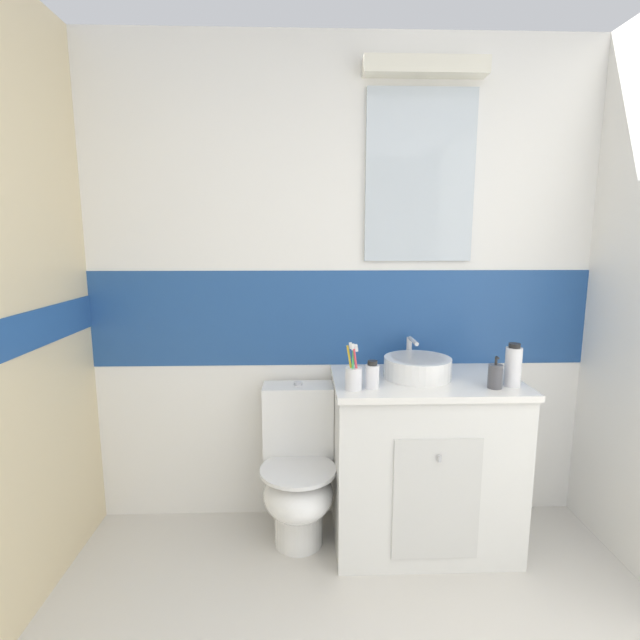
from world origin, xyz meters
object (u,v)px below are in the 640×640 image
sink_basin (417,367)px  toilet (298,472)px  lotion_bottle_short (372,375)px  toothbrush_cup (354,376)px  soap_dispenser (495,376)px  mouthwash_bottle (513,366)px

sink_basin → toilet: (-0.58, 0.01, -0.54)m
sink_basin → lotion_bottle_short: size_ratio=2.90×
sink_basin → toothbrush_cup: (-0.33, -0.18, 0.01)m
sink_basin → soap_dispenser: size_ratio=2.47×
toothbrush_cup → soap_dispenser: (0.64, -0.00, -0.01)m
toilet → mouthwash_bottle: bearing=-9.4°
toothbrush_cup → lotion_bottle_short: toothbrush_cup is taller
sink_basin → toilet: sink_basin is taller
toothbrush_cup → soap_dispenser: 0.64m
lotion_bottle_short → sink_basin: bearing=33.3°
lotion_bottle_short → soap_dispenser: bearing=-2.1°
toilet → mouthwash_bottle: (0.98, -0.16, 0.58)m
sink_basin → soap_dispenser: 0.36m
soap_dispenser → sink_basin: bearing=150.0°
toilet → toothbrush_cup: (0.25, -0.19, 0.55)m
toilet → toothbrush_cup: 0.63m
soap_dispenser → toilet: bearing=168.0°
toilet → mouthwash_bottle: 1.15m
toilet → lotion_bottle_short: bearing=-26.5°
sink_basin → mouthwash_bottle: size_ratio=1.84×
toothbrush_cup → mouthwash_bottle: 0.73m
soap_dispenser → lotion_bottle_short: bearing=177.9°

